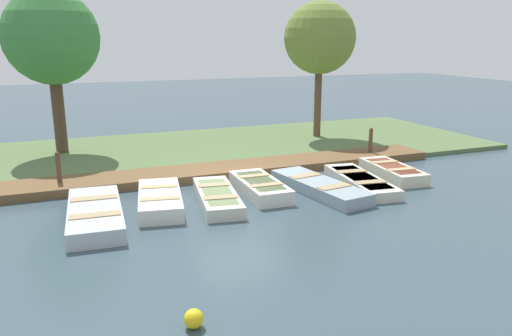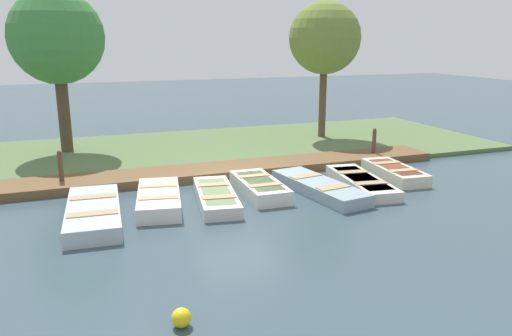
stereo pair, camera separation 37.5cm
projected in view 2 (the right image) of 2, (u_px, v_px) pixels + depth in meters
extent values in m
plane|color=#384C56|center=(237.00, 187.00, 14.95)|extent=(80.00, 80.00, 0.00)
cube|color=#567042|center=(197.00, 150.00, 19.47)|extent=(8.00, 24.00, 0.16)
cube|color=brown|center=(222.00, 170.00, 16.31)|extent=(1.58, 15.30, 0.26)
cube|color=#B2BCC1|center=(94.00, 213.00, 12.14)|extent=(3.53, 1.45, 0.39)
cube|color=#994C33|center=(93.00, 206.00, 12.10)|extent=(2.89, 1.14, 0.03)
cube|color=tan|center=(92.00, 213.00, 11.48)|extent=(0.42, 1.16, 0.03)
cube|color=tan|center=(93.00, 197.00, 12.70)|extent=(0.42, 1.16, 0.03)
cube|color=silver|center=(159.00, 199.00, 13.15)|extent=(2.95, 1.54, 0.40)
cube|color=#6B7F51|center=(159.00, 192.00, 13.10)|extent=(2.41, 1.22, 0.03)
cube|color=tan|center=(158.00, 198.00, 12.59)|extent=(0.44, 1.03, 0.03)
cube|color=tan|center=(158.00, 186.00, 13.60)|extent=(0.44, 1.03, 0.03)
cube|color=beige|center=(216.00, 197.00, 13.47)|extent=(3.14, 1.41, 0.33)
cube|color=#6B7F51|center=(216.00, 191.00, 13.43)|extent=(2.57, 1.12, 0.03)
cube|color=tan|center=(219.00, 197.00, 12.88)|extent=(0.43, 0.93, 0.03)
cube|color=tan|center=(213.00, 185.00, 13.97)|extent=(0.43, 0.93, 0.03)
cube|color=silver|center=(259.00, 187.00, 14.21)|extent=(2.66, 1.10, 0.39)
cube|color=#6B7F51|center=(259.00, 181.00, 14.17)|extent=(2.18, 0.86, 0.03)
cube|color=tan|center=(265.00, 185.00, 13.70)|extent=(0.29, 0.95, 0.03)
cube|color=tan|center=(254.00, 176.00, 14.62)|extent=(0.29, 0.95, 0.03)
cube|color=#8C9EA8|center=(319.00, 187.00, 14.27)|extent=(3.63, 1.57, 0.35)
cube|color=#994C33|center=(319.00, 182.00, 14.23)|extent=(2.97, 1.25, 0.03)
cube|color=tan|center=(334.00, 187.00, 13.66)|extent=(0.49, 1.01, 0.03)
cube|color=tan|center=(306.00, 176.00, 14.79)|extent=(0.49, 1.01, 0.03)
cube|color=beige|center=(361.00, 182.00, 14.84)|extent=(3.39, 1.42, 0.31)
cube|color=#4C709E|center=(362.00, 178.00, 14.80)|extent=(2.77, 1.12, 0.02)
cube|color=tan|center=(371.00, 183.00, 14.21)|extent=(0.44, 0.96, 0.03)
cube|color=tan|center=(353.00, 172.00, 15.39)|extent=(0.44, 0.96, 0.03)
cube|color=beige|center=(394.00, 172.00, 15.85)|extent=(2.71, 1.23, 0.37)
cube|color=#994C33|center=(395.00, 167.00, 15.81)|extent=(2.22, 0.97, 0.03)
cube|color=tan|center=(403.00, 170.00, 15.33)|extent=(0.34, 0.94, 0.03)
cube|color=tan|center=(387.00, 163.00, 16.27)|extent=(0.34, 0.94, 0.03)
cylinder|color=brown|center=(61.00, 171.00, 14.57)|extent=(0.14, 0.14, 1.08)
sphere|color=brown|center=(59.00, 153.00, 14.43)|extent=(0.13, 0.13, 0.13)
cylinder|color=brown|center=(374.00, 145.00, 18.17)|extent=(0.14, 0.14, 1.08)
sphere|color=brown|center=(375.00, 130.00, 18.03)|extent=(0.13, 0.13, 0.13)
sphere|color=yellow|center=(181.00, 318.00, 7.64)|extent=(0.31, 0.31, 0.31)
cylinder|color=#4C3828|center=(64.00, 110.00, 18.59)|extent=(0.44, 0.44, 3.43)
sphere|color=#3D7F3D|center=(57.00, 37.00, 17.93)|extent=(3.38, 3.38, 3.38)
cylinder|color=brown|center=(323.00, 100.00, 21.43)|extent=(0.31, 0.31, 3.51)
sphere|color=olive|center=(325.00, 38.00, 20.79)|extent=(3.01, 3.01, 3.01)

